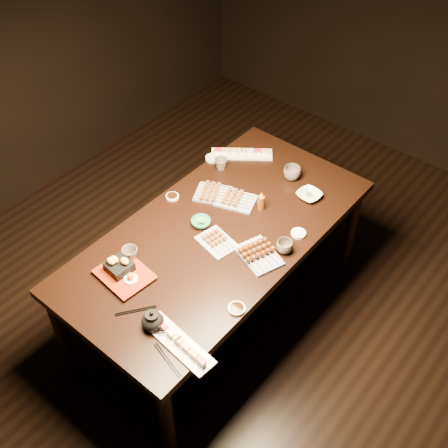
{
  "coord_description": "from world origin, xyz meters",
  "views": [
    {
      "loc": [
        1.27,
        -1.4,
        2.9
      ],
      "look_at": [
        -0.12,
        0.26,
        0.77
      ],
      "focal_mm": 45.0,
      "sensor_mm": 36.0,
      "label": 1
    }
  ],
  "objects": [
    {
      "name": "edamame_bowl_green",
      "position": [
        -0.22,
        0.2,
        0.77
      ],
      "size": [
        0.12,
        0.12,
        0.03
      ],
      "primitive_type": "imported",
      "rotation": [
        0.0,
        0.0,
        0.13
      ],
      "color": "#2C895B",
      "rests_on": "dining_table"
    },
    {
      "name": "teacup_near_left",
      "position": [
        -0.33,
        -0.23,
        0.79
      ],
      "size": [
        0.09,
        0.09,
        0.08
      ],
      "primitive_type": "imported",
      "rotation": [
        0.0,
        0.0,
        0.08
      ],
      "color": "brown",
      "rests_on": "dining_table"
    },
    {
      "name": "sauce_dish_west",
      "position": [
        -0.5,
        0.26,
        0.76
      ],
      "size": [
        0.09,
        0.09,
        0.01
      ],
      "primitive_type": "cylinder",
      "rotation": [
        0.0,
        0.0,
        0.23
      ],
      "color": "white",
      "rests_on": "dining_table"
    },
    {
      "name": "sauce_dish_east",
      "position": [
        0.23,
        0.47,
        0.76
      ],
      "size": [
        0.1,
        0.1,
        0.01
      ],
      "primitive_type": "cylinder",
      "rotation": [
        0.0,
        0.0,
        0.22
      ],
      "color": "white",
      "rests_on": "dining_table"
    },
    {
      "name": "tempura_tray",
      "position": [
        -0.27,
        -0.32,
        0.8
      ],
      "size": [
        0.29,
        0.24,
        0.1
      ],
      "primitive_type": null,
      "rotation": [
        0.0,
        0.0,
        -0.09
      ],
      "color": "black",
      "rests_on": "dining_table"
    },
    {
      "name": "chopsticks_near",
      "position": [
        -0.07,
        -0.44,
        0.75
      ],
      "size": [
        0.13,
        0.17,
        0.01
      ],
      "primitive_type": null,
      "rotation": [
        0.0,
        0.0,
        0.94
      ],
      "color": "black",
      "rests_on": "dining_table"
    },
    {
      "name": "teacup_far_left",
      "position": [
        -0.45,
        0.64,
        0.79
      ],
      "size": [
        0.09,
        0.09,
        0.07
      ],
      "primitive_type": "imported",
      "rotation": [
        0.0,
        0.0,
        0.09
      ],
      "color": "brown",
      "rests_on": "dining_table"
    },
    {
      "name": "ground",
      "position": [
        0.0,
        0.0,
        0.0
      ],
      "size": [
        5.0,
        5.0,
        0.0
      ],
      "primitive_type": "plane",
      "color": "black",
      "rests_on": "ground"
    },
    {
      "name": "sushi_platter_far",
      "position": [
        -0.44,
        0.82,
        0.77
      ],
      "size": [
        0.36,
        0.32,
        0.05
      ],
      "primitive_type": null,
      "rotation": [
        0.0,
        0.0,
        3.8
      ],
      "color": "white",
      "rests_on": "dining_table"
    },
    {
      "name": "chopsticks_se",
      "position": [
        0.23,
        -0.53,
        0.75
      ],
      "size": [
        0.2,
        0.07,
        0.01
      ],
      "primitive_type": null,
      "rotation": [
        0.0,
        0.0,
        -0.24
      ],
      "color": "black",
      "rests_on": "dining_table"
    },
    {
      "name": "sushi_platter_near",
      "position": [
        0.21,
        -0.44,
        0.77
      ],
      "size": [
        0.4,
        0.15,
        0.05
      ],
      "primitive_type": null,
      "rotation": [
        0.0,
        0.0,
        -0.1
      ],
      "color": "white",
      "rests_on": "dining_table"
    },
    {
      "name": "sauce_dish_se",
      "position": [
        0.29,
        -0.13,
        0.76
      ],
      "size": [
        0.09,
        0.09,
        0.01
      ],
      "primitive_type": "cylinder",
      "rotation": [
        0.0,
        0.0,
        -0.05
      ],
      "color": "white",
      "rests_on": "dining_table"
    },
    {
      "name": "dining_table",
      "position": [
        -0.12,
        0.21,
        0.38
      ],
      "size": [
        1.11,
        1.9,
        0.75
      ],
      "primitive_type": "cube",
      "rotation": [
        0.0,
        0.0,
        0.12
      ],
      "color": "black",
      "rests_on": "ground"
    },
    {
      "name": "yakitori_plate_left",
      "position": [
        -0.32,
        0.42,
        0.78
      ],
      "size": [
        0.26,
        0.23,
        0.05
      ],
      "primitive_type": null,
      "rotation": [
        0.0,
        0.0,
        0.45
      ],
      "color": "#828EB6",
      "rests_on": "dining_table"
    },
    {
      "name": "teapot",
      "position": [
        0.05,
        -0.45,
        0.8
      ],
      "size": [
        0.14,
        0.14,
        0.1
      ],
      "primitive_type": null,
      "rotation": [
        0.0,
        0.0,
        -0.19
      ],
      "color": "black",
      "rests_on": "dining_table"
    },
    {
      "name": "tsukune_plate",
      "position": [
        0.16,
        0.21,
        0.78
      ],
      "size": [
        0.28,
        0.24,
        0.06
      ],
      "primitive_type": null,
      "rotation": [
        0.0,
        0.0,
        -0.34
      ],
      "color": "#828EB6",
      "rests_on": "dining_table"
    },
    {
      "name": "yakitori_plate_center",
      "position": [
        -0.19,
        0.46,
        0.78
      ],
      "size": [
        0.26,
        0.22,
        0.06
      ],
      "primitive_type": null,
      "rotation": [
        0.0,
        0.0,
        0.34
      ],
      "color": "#828EB6",
      "rests_on": "dining_table"
    },
    {
      "name": "edamame_bowl_cream",
      "position": [
        0.11,
        0.76,
        0.77
      ],
      "size": [
        0.15,
        0.15,
        0.03
      ],
      "primitive_type": "imported",
      "rotation": [
        0.0,
        0.0,
        -0.14
      ],
      "color": "#F4ECC7",
      "rests_on": "dining_table"
    },
    {
      "name": "sauce_dish_nw",
      "position": [
        -0.55,
        0.67,
        0.76
      ],
      "size": [
        0.11,
        0.11,
        0.02
      ],
      "primitive_type": "cylinder",
      "rotation": [
        0.0,
        0.0,
        -0.31
      ],
      "color": "white",
      "rests_on": "dining_table"
    },
    {
      "name": "condiment_bottle",
      "position": [
        -0.05,
        0.51,
        0.81
      ],
      "size": [
        0.05,
        0.05,
        0.12
      ],
      "primitive_type": "cylinder",
      "rotation": [
        0.0,
        0.0,
        0.24
      ],
      "color": "#612E0D",
      "rests_on": "dining_table"
    },
    {
      "name": "yakitori_plate_right",
      "position": [
        -0.06,
        0.14,
        0.78
      ],
      "size": [
        0.23,
        0.19,
        0.05
      ],
      "primitive_type": null,
      "rotation": [
        0.0,
        0.0,
        -0.2
      ],
      "color": "#828EB6",
      "rests_on": "dining_table"
    },
    {
      "name": "teacup_far_right",
      "position": [
        -0.07,
        0.84,
        0.79
      ],
      "size": [
        0.13,
        0.13,
        0.08
      ],
      "primitive_type": "imported",
      "rotation": [
        0.0,
        0.0,
        0.36
      ],
      "color": "brown",
      "rests_on": "dining_table"
    },
    {
      "name": "teacup_mid_right",
      "position": [
        0.24,
        0.32,
        0.78
      ],
      "size": [
        0.09,
        0.09,
        0.07
      ],
      "primitive_type": "imported",
      "rotation": [
        0.0,
        0.0,
        0.06
      ],
      "color": "brown",
      "rests_on": "dining_table"
    }
  ]
}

